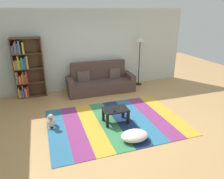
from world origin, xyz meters
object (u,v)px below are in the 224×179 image
object	(u,v)px
coffee_table	(116,112)
dog	(51,121)
bookshelf	(25,69)
standing_lamp	(140,46)
tv_remote	(115,110)
couch	(100,82)
pouf	(135,136)

from	to	relation	value
coffee_table	dog	world-z (taller)	dog
bookshelf	dog	bearing A→B (deg)	-75.90
standing_lamp	tv_remote	world-z (taller)	standing_lamp
dog	tv_remote	size ratio (longest dim) A/B	2.65
dog	standing_lamp	distance (m)	4.16
bookshelf	standing_lamp	bearing A→B (deg)	-1.08
dog	tv_remote	bearing A→B (deg)	-14.39
bookshelf	standing_lamp	world-z (taller)	bookshelf
couch	bookshelf	size ratio (longest dim) A/B	1.20
couch	standing_lamp	bearing A→B (deg)	7.64
coffee_table	pouf	xyz separation A→B (m)	(0.13, -0.86, -0.18)
coffee_table	pouf	distance (m)	0.89
dog	couch	bearing A→B (deg)	47.07
pouf	dog	size ratio (longest dim) A/B	1.53
dog	standing_lamp	world-z (taller)	standing_lamp
coffee_table	dog	distance (m)	1.57
couch	pouf	size ratio (longest dim) A/B	3.72
couch	bookshelf	bearing A→B (deg)	173.15
pouf	couch	bearing A→B (deg)	87.76
bookshelf	pouf	distance (m)	4.11
bookshelf	pouf	bearing A→B (deg)	-56.57
pouf	standing_lamp	distance (m)	3.92
pouf	standing_lamp	xyz separation A→B (m)	(1.67, 3.28, 1.35)
bookshelf	coffee_table	world-z (taller)	bookshelf
standing_lamp	tv_remote	bearing A→B (deg)	-126.43
dog	tv_remote	world-z (taller)	dog
standing_lamp	tv_remote	size ratio (longest dim) A/B	11.65
couch	bookshelf	xyz separation A→B (m)	(-2.34, 0.28, 0.60)
bookshelf	tv_remote	world-z (taller)	bookshelf
coffee_table	pouf	world-z (taller)	coffee_table
couch	tv_remote	xyz separation A→B (m)	(-0.30, -2.30, 0.05)
coffee_table	standing_lamp	xyz separation A→B (m)	(1.80, 2.43, 1.16)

